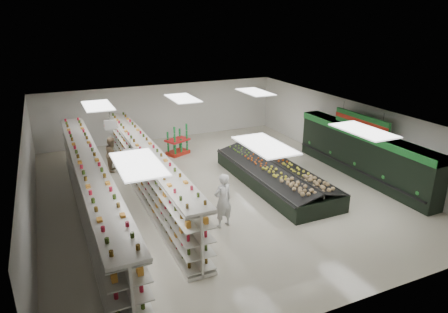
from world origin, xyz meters
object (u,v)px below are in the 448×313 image
gondola_left (93,194)px  soda_endcap (177,141)px  gondola_center (147,173)px  shopper_background (112,154)px  shopper_main (223,201)px  produce_island (274,174)px

gondola_left → soda_endcap: gondola_left is taller
gondola_center → shopper_background: (-0.82, 3.38, -0.14)m
gondola_left → gondola_center: (2.28, 1.28, -0.07)m
gondola_left → shopper_main: 4.64m
gondola_center → soda_endcap: 5.11m
produce_island → shopper_main: (-3.52, -2.40, 0.52)m
gondola_center → produce_island: size_ratio=1.76×
produce_island → soda_endcap: (-2.59, 5.52, 0.25)m
soda_endcap → shopper_main: 7.97m
shopper_background → gondola_center: bearing=-150.3°
soda_endcap → shopper_main: (-0.93, -7.91, 0.27)m
gondola_left → soda_endcap: size_ratio=8.79×
produce_island → gondola_left: bearing=-179.2°
produce_island → shopper_main: 4.29m
gondola_left → soda_endcap: bearing=48.1°
shopper_background → soda_endcap: bearing=-58.7°
produce_island → gondola_center: bearing=167.5°
gondola_center → shopper_main: bearing=-64.1°
soda_endcap → produce_island: bearing=-64.8°
shopper_main → shopper_background: (-2.58, 6.95, -0.17)m
soda_endcap → shopper_background: size_ratio=0.90×
gondola_center → produce_island: bearing=-12.8°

